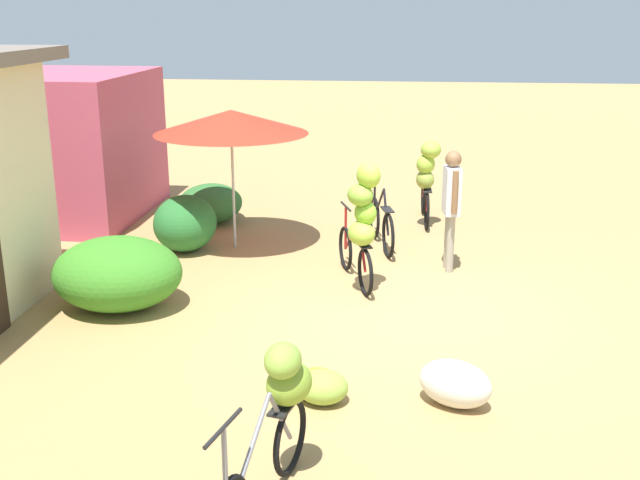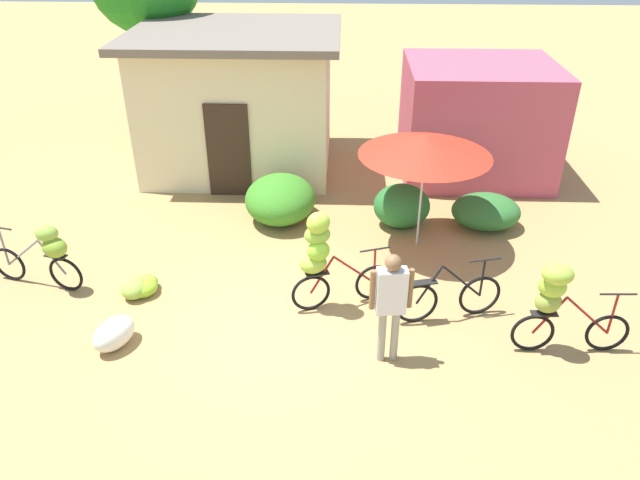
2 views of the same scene
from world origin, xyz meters
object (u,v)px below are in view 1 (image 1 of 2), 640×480
market_umbrella (231,122)px  person_vendor (451,198)px  shop_pink (61,145)px  produce_sack (455,384)px  bicycle_center_loaded (381,224)px  banana_pile_on_ground (316,385)px  bicycle_near_pile (362,218)px  bicycle_by_shop (427,174)px  bicycle_leftmost (278,410)px

market_umbrella → person_vendor: (-0.74, -3.23, -0.89)m
shop_pink → market_umbrella: size_ratio=1.39×
market_umbrella → produce_sack: market_umbrella is taller
shop_pink → bicycle_center_loaded: (-1.34, -5.64, -0.88)m
bicycle_center_loaded → produce_sack: size_ratio=2.36×
shop_pink → banana_pile_on_ground: 8.18m
bicycle_near_pile → person_vendor: (0.94, -1.18, 0.07)m
shop_pink → bicycle_by_shop: shop_pink is taller
banana_pile_on_ground → shop_pink: bearing=40.0°
bicycle_leftmost → bicycle_near_pile: size_ratio=0.98×
produce_sack → shop_pink: bearing=46.4°
bicycle_leftmost → produce_sack: bearing=-43.4°
market_umbrella → bicycle_leftmost: 6.47m
bicycle_leftmost → bicycle_near_pile: bicycle_near_pile is taller
banana_pile_on_ground → produce_sack: 1.30m
bicycle_leftmost → bicycle_by_shop: size_ratio=1.01×
banana_pile_on_ground → person_vendor: bearing=-20.1°
market_umbrella → bicycle_near_pile: market_umbrella is taller
market_umbrella → bicycle_by_shop: (1.56, -2.95, -1.06)m
shop_pink → bicycle_by_shop: 6.36m
person_vendor → bicycle_leftmost: bearing=164.0°
banana_pile_on_ground → person_vendor: (3.90, -1.42, 0.90)m
bicycle_near_pile → banana_pile_on_ground: bearing=175.3°
market_umbrella → person_vendor: market_umbrella is taller
shop_pink → bicycle_leftmost: 9.24m
shop_pink → banana_pile_on_ground: shop_pink is taller
bicycle_center_loaded → person_vendor: size_ratio=0.97×
shop_pink → banana_pile_on_ground: size_ratio=4.68×
produce_sack → person_vendor: bearing=-1.9°
produce_sack → bicycle_near_pile: bearing=19.6°
market_umbrella → person_vendor: size_ratio=1.36×
shop_pink → produce_sack: 9.04m
market_umbrella → bicycle_leftmost: (-6.12, -1.68, -1.24)m
bicycle_leftmost → person_vendor: bearing=-16.0°
bicycle_leftmost → bicycle_center_loaded: 6.39m
person_vendor → market_umbrella: bearing=77.1°
market_umbrella → produce_sack: size_ratio=3.29×
shop_pink → bicycle_near_pile: 6.35m
shop_pink → person_vendor: bearing=-109.2°
bicycle_leftmost → person_vendor: 5.61m
bicycle_leftmost → bicycle_center_loaded: (6.35, -0.56, -0.33)m
bicycle_leftmost → market_umbrella: bearing=15.4°
produce_sack → person_vendor: 3.98m
banana_pile_on_ground → market_umbrella: bearing=21.2°
market_umbrella → bicycle_center_loaded: bearing=-84.0°
shop_pink → bicycle_leftmost: (-7.69, -5.09, -0.55)m
bicycle_near_pile → bicycle_by_shop: bearing=-15.6°
bicycle_near_pile → bicycle_center_loaded: bicycle_near_pile is taller
person_vendor → bicycle_center_loaded: bearing=45.4°
bicycle_near_pile → banana_pile_on_ground: size_ratio=2.51×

